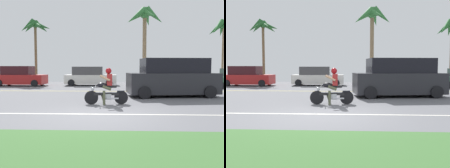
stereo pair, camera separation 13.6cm
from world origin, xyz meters
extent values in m
cube|color=slate|center=(0.00, 3.00, -0.02)|extent=(56.00, 30.00, 0.04)
cube|color=#3D6B33|center=(0.00, -4.10, 0.03)|extent=(56.00, 3.80, 0.06)
cube|color=silver|center=(0.00, 0.11, 0.00)|extent=(50.40, 0.12, 0.01)
cube|color=yellow|center=(0.00, 7.95, 0.00)|extent=(50.40, 0.12, 0.01)
cylinder|color=black|center=(-0.68, 2.24, 0.29)|extent=(0.59, 0.14, 0.58)
cylinder|color=black|center=(0.58, 2.36, 0.29)|extent=(0.59, 0.14, 0.58)
cylinder|color=#B7BAC1|center=(-0.58, 2.25, 0.53)|extent=(0.27, 0.07, 0.51)
cube|color=black|center=(-0.05, 2.30, 0.45)|extent=(1.06, 0.20, 0.12)
cube|color=#B7BAC1|center=(0.00, 2.31, 0.33)|extent=(0.33, 0.22, 0.23)
ellipsoid|color=black|center=(-0.22, 2.28, 0.82)|extent=(0.43, 0.23, 0.21)
cube|color=black|center=(0.14, 2.32, 0.76)|extent=(0.48, 0.26, 0.10)
cube|color=black|center=(0.56, 2.36, 0.55)|extent=(0.32, 0.19, 0.06)
cylinder|color=#B7BAC1|center=(-0.50, 2.26, 0.77)|extent=(0.09, 0.60, 0.03)
sphere|color=#B7BAC1|center=(-0.62, 2.24, 0.66)|extent=(0.14, 0.14, 0.14)
cylinder|color=#B7BAC1|center=(0.23, 2.21, 0.26)|extent=(0.49, 0.12, 0.07)
cube|color=maroon|center=(0.08, 2.31, 1.05)|extent=(0.24, 0.33, 0.49)
sphere|color=maroon|center=(0.05, 2.31, 1.42)|extent=(0.25, 0.25, 0.25)
cylinder|color=#51563D|center=(-0.04, 2.40, 0.71)|extent=(0.40, 0.16, 0.24)
cylinder|color=#51563D|center=(-0.02, 2.21, 0.71)|extent=(0.40, 0.16, 0.24)
cylinder|color=#51563D|center=(-0.13, 2.16, 0.30)|extent=(0.12, 0.12, 0.59)
cylinder|color=#51563D|center=(-0.20, 2.40, 0.26)|extent=(0.21, 0.13, 0.33)
cylinder|color=tan|center=(-0.13, 2.49, 1.12)|extent=(0.45, 0.13, 0.27)
cylinder|color=tan|center=(-0.09, 2.10, 1.12)|extent=(0.45, 0.13, 0.27)
cube|color=#232328|center=(3.29, 5.31, 0.72)|extent=(4.92, 2.51, 1.09)
cube|color=black|center=(3.38, 5.33, 1.66)|extent=(3.58, 2.07, 0.79)
cylinder|color=black|center=(4.85, 6.48, 0.32)|extent=(0.66, 0.30, 0.64)
cylinder|color=black|center=(1.48, 6.04, 0.32)|extent=(0.66, 0.30, 0.64)
cylinder|color=black|center=(5.10, 4.59, 0.32)|extent=(0.66, 0.30, 0.64)
cylinder|color=black|center=(1.73, 4.15, 0.32)|extent=(0.66, 0.30, 0.64)
cylinder|color=black|center=(5.73, 5.64, 0.77)|extent=(0.27, 0.60, 0.58)
cube|color=#AD1E1E|center=(-8.04, 12.42, 0.55)|extent=(4.21, 1.79, 0.79)
cube|color=#351116|center=(-8.29, 12.42, 1.31)|extent=(2.45, 1.51, 0.73)
cylinder|color=black|center=(-6.56, 11.54, 0.28)|extent=(0.56, 0.19, 0.56)
cylinder|color=black|center=(-9.52, 13.30, 0.28)|extent=(0.56, 0.19, 0.56)
cylinder|color=black|center=(-6.52, 13.23, 0.28)|extent=(0.56, 0.19, 0.56)
cube|color=white|center=(-2.14, 13.25, 0.54)|extent=(4.52, 1.91, 0.77)
cube|color=#444346|center=(-2.40, 13.24, 1.28)|extent=(2.64, 1.59, 0.71)
cylinder|color=black|center=(-3.70, 12.32, 0.28)|extent=(0.57, 0.20, 0.56)
cylinder|color=black|center=(-0.50, 12.45, 0.28)|extent=(0.57, 0.20, 0.56)
cylinder|color=black|center=(-3.77, 14.05, 0.28)|extent=(0.57, 0.20, 0.56)
cylinder|color=black|center=(-0.57, 14.18, 0.28)|extent=(0.57, 0.20, 0.56)
cube|color=white|center=(3.68, 13.20, 0.53)|extent=(3.93, 1.68, 0.76)
cube|color=#444346|center=(3.44, 13.20, 1.26)|extent=(2.28, 1.44, 0.70)
cylinder|color=black|center=(2.26, 12.39, 0.28)|extent=(0.56, 0.19, 0.56)
cylinder|color=black|center=(5.08, 12.36, 0.28)|extent=(0.56, 0.19, 0.56)
cylinder|color=black|center=(2.28, 14.03, 0.28)|extent=(0.56, 0.19, 0.56)
cylinder|color=black|center=(5.09, 14.01, 0.28)|extent=(0.56, 0.19, 0.56)
cylinder|color=black|center=(7.91, 12.11, 0.28)|extent=(0.57, 0.20, 0.56)
cylinder|color=black|center=(7.85, 10.27, 0.28)|extent=(0.57, 0.20, 0.56)
cylinder|color=#846B4C|center=(2.75, 15.88, 3.37)|extent=(0.38, 0.38, 6.75)
sphere|color=#337538|center=(2.75, 15.88, 6.75)|extent=(0.98, 0.98, 0.98)
cone|color=#337538|center=(3.66, 15.87, 6.52)|extent=(2.01, 0.75, 1.88)
cone|color=#337538|center=(3.05, 16.74, 6.52)|extent=(1.35, 2.11, 1.91)
cone|color=#337538|center=(1.92, 16.26, 6.52)|extent=(2.24, 1.55, 1.60)
cone|color=#337538|center=(2.05, 15.29, 6.52)|extent=(2.09, 1.92, 1.66)
cone|color=#337538|center=(3.11, 15.04, 6.52)|extent=(1.52, 2.26, 1.42)
cylinder|color=#846B4C|center=(10.44, 16.36, 2.80)|extent=(0.22, 0.22, 5.59)
sphere|color=#28662D|center=(10.44, 16.36, 5.59)|extent=(0.56, 0.56, 0.56)
cone|color=#28662D|center=(10.55, 17.12, 5.40)|extent=(0.83, 1.65, 1.68)
cone|color=#28662D|center=(9.90, 16.90, 5.40)|extent=(1.66, 1.66, 1.48)
cone|color=#28662D|center=(9.76, 16.03, 5.40)|extent=(1.73, 1.27, 1.63)
cylinder|color=brown|center=(-8.05, 16.11, 2.91)|extent=(0.25, 0.25, 5.81)
sphere|color=#235B28|center=(-8.05, 16.11, 5.81)|extent=(0.65, 0.65, 0.65)
cone|color=#235B28|center=(-7.33, 16.10, 5.63)|extent=(1.71, 0.59, 1.04)
cone|color=#235B28|center=(-7.63, 16.70, 5.63)|extent=(1.46, 1.71, 1.26)
cone|color=#235B28|center=(-8.28, 16.80, 5.63)|extent=(1.08, 1.79, 1.23)
cone|color=#235B28|center=(-8.72, 16.39, 5.63)|extent=(1.73, 1.17, 1.43)
cone|color=#235B28|center=(-8.67, 15.74, 5.63)|extent=(1.66, 1.30, 1.51)
cone|color=#235B28|center=(-8.27, 15.42, 5.63)|extent=(1.06, 1.80, 1.22)
cone|color=#235B28|center=(-7.58, 15.56, 5.63)|extent=(1.54, 1.67, 0.92)
camera|label=1|loc=(0.64, -7.85, 1.56)|focal=38.77mm
camera|label=2|loc=(0.77, -7.85, 1.56)|focal=38.77mm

